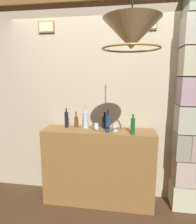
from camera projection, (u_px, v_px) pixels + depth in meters
panelled_rear_partition at (101, 94)px, 2.74m from camera, size 3.39×0.15×2.81m
stone_pillar at (191, 105)px, 2.43m from camera, size 0.34×0.37×2.74m
bar_shelf_unit at (99, 167)px, 2.66m from camera, size 1.47×0.38×1.03m
liquor_bottle_amaro at (133, 126)px, 2.36m from camera, size 0.05×0.05×0.26m
liquor_bottle_sherry at (76, 121)px, 2.71m from camera, size 0.06×0.06×0.22m
liquor_bottle_rum at (66, 119)px, 2.69m from camera, size 0.05×0.05×0.27m
liquor_bottle_bourbon at (108, 123)px, 2.44m from camera, size 0.05×0.05×0.30m
liquor_bottle_scotch at (105, 122)px, 2.65m from camera, size 0.07×0.07×0.24m
liquor_bottle_mezcal at (86, 120)px, 2.66m from camera, size 0.08×0.08×0.29m
glass_tumbler_rocks at (115, 128)px, 2.53m from camera, size 0.07×0.07×0.08m
glass_tumbler_highball at (96, 126)px, 2.60m from camera, size 0.06×0.06×0.08m
pendant_lamp at (131, 35)px, 1.41m from camera, size 0.43×0.43×0.62m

